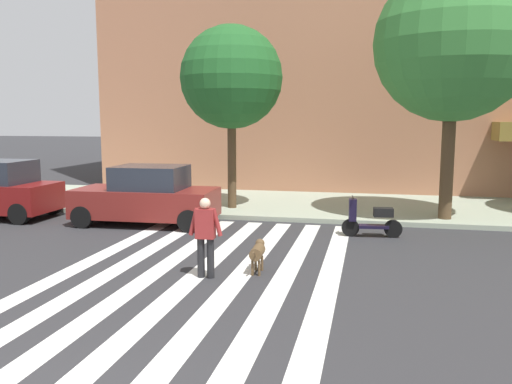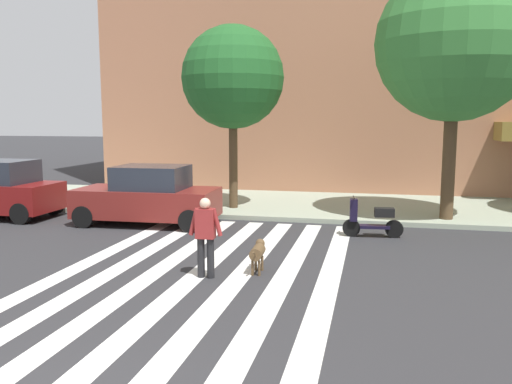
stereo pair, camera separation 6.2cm
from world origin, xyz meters
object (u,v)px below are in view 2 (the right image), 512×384
object	(u,v)px
street_tree_middle	(455,43)
parked_car_behind_first	(148,197)
dog_on_leash	(258,252)
pedestrian_dog_walker	(205,233)
street_tree_nearest	(233,78)
parked_scooter	(373,220)

from	to	relation	value
street_tree_middle	parked_car_behind_first	bearing A→B (deg)	-166.52
parked_car_behind_first	dog_on_leash	distance (m)	6.10
parked_car_behind_first	pedestrian_dog_walker	bearing A→B (deg)	-54.70
parked_car_behind_first	pedestrian_dog_walker	xyz separation A→B (m)	(3.42, -4.83, 0.07)
street_tree_nearest	street_tree_middle	distance (m)	7.03
street_tree_middle	pedestrian_dog_walker	size ratio (longest dim) A/B	4.65
street_tree_middle	parked_scooter	bearing A→B (deg)	-132.28
street_tree_nearest	pedestrian_dog_walker	xyz separation A→B (m)	(1.46, -7.54, -3.65)
parked_scooter	dog_on_leash	world-z (taller)	parked_scooter
parked_car_behind_first	street_tree_middle	world-z (taller)	street_tree_middle
parked_car_behind_first	street_tree_nearest	bearing A→B (deg)	54.11
parked_scooter	street_tree_middle	size ratio (longest dim) A/B	0.21
street_tree_nearest	parked_car_behind_first	bearing A→B (deg)	-125.89
dog_on_leash	parked_scooter	bearing A→B (deg)	59.39
street_tree_middle	dog_on_leash	distance (m)	9.27
street_tree_middle	pedestrian_dog_walker	distance (m)	9.94
parked_scooter	pedestrian_dog_walker	size ratio (longest dim) A/B	1.00
parked_car_behind_first	parked_scooter	xyz separation A→B (m)	(6.70, -0.29, -0.38)
parked_scooter	street_tree_middle	bearing A→B (deg)	47.72
parked_car_behind_first	street_tree_middle	size ratio (longest dim) A/B	0.57
parked_scooter	street_tree_middle	xyz separation A→B (m)	(2.21, 2.43, 4.94)
parked_scooter	pedestrian_dog_walker	world-z (taller)	pedestrian_dog_walker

